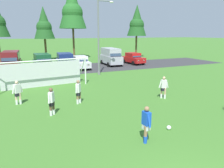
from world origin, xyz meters
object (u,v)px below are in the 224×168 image
at_px(player_striker_near, 52,102).
at_px(parked_car_slot_center_right, 80,62).
at_px(soccer_goal, 43,73).
at_px(parked_car_slot_far_right, 133,58).
at_px(parked_car_slot_right, 111,56).
at_px(parked_car_slot_center, 65,61).
at_px(street_lamp, 100,37).
at_px(player_defender_far, 146,124).
at_px(player_trailing_back, 78,92).
at_px(soccer_ball, 169,128).
at_px(player_midfield_center, 164,88).
at_px(player_winger_left, 18,93).
at_px(parked_car_slot_left, 11,61).
at_px(parked_car_slot_center_left, 43,62).

bearing_deg(player_striker_near, parked_car_slot_center_right, 69.14).
height_order(soccer_goal, parked_car_slot_far_right, soccer_goal).
bearing_deg(player_striker_near, parked_car_slot_right, 57.01).
height_order(player_striker_near, parked_car_slot_center, parked_car_slot_center).
height_order(soccer_goal, street_lamp, street_lamp).
xyz_separation_m(player_defender_far, parked_car_slot_center_right, (2.56, 20.26, 0.05)).
bearing_deg(player_trailing_back, parked_car_slot_center, 82.30).
bearing_deg(player_striker_near, player_defender_far, -55.38).
bearing_deg(player_striker_near, soccer_ball, -40.53).
bearing_deg(player_trailing_back, parked_car_slot_far_right, 50.00).
xyz_separation_m(player_midfield_center, player_winger_left, (-9.75, 2.80, 0.00)).
bearing_deg(player_defender_far, soccer_goal, 104.28).
height_order(parked_car_slot_left, parked_car_slot_right, same).
bearing_deg(parked_car_slot_center, parked_car_slot_far_right, 6.31).
bearing_deg(parked_car_slot_right, parked_car_slot_left, -179.69).
bearing_deg(soccer_ball, player_midfield_center, 56.11).
bearing_deg(street_lamp, parked_car_slot_center_left, 139.26).
bearing_deg(player_striker_near, parked_car_slot_far_right, 48.48).
xyz_separation_m(player_midfield_center, parked_car_slot_center, (-4.08, 15.44, 0.29)).
relative_size(soccer_ball, player_midfield_center, 0.13).
distance_m(soccer_ball, parked_car_slot_left, 22.59).
distance_m(player_striker_near, parked_car_slot_center, 15.96).
bearing_deg(parked_car_slot_center, player_striker_near, -103.97).
distance_m(soccer_goal, parked_car_slot_center_right, 10.05).
bearing_deg(parked_car_slot_center_right, soccer_goal, -123.84).
relative_size(player_defender_far, parked_car_slot_center_left, 0.35).
height_order(soccer_goal, parked_car_slot_center_left, soccer_goal).
bearing_deg(soccer_goal, parked_car_slot_center, 66.98).
xyz_separation_m(soccer_goal, parked_car_slot_right, (10.76, 9.93, 0.05)).
xyz_separation_m(player_striker_near, player_defender_far, (3.32, -4.82, 0.00)).
distance_m(parked_car_slot_right, parked_car_slot_far_right, 3.77).
relative_size(player_winger_left, parked_car_slot_center_right, 0.39).
bearing_deg(parked_car_slot_right, street_lamp, -122.62).
relative_size(soccer_ball, soccer_goal, 0.03).
relative_size(parked_car_slot_left, parked_car_slot_center, 1.04).
xyz_separation_m(soccer_goal, parked_car_slot_center, (3.56, 8.39, -0.18)).
distance_m(player_striker_near, parked_car_slot_center_right, 16.53).
height_order(player_winger_left, parked_car_slot_far_right, parked_car_slot_far_right).
height_order(player_midfield_center, parked_car_slot_center_left, parked_car_slot_center_left).
relative_size(parked_car_slot_center_left, parked_car_slot_right, 0.96).
distance_m(soccer_goal, player_striker_near, 7.12).
height_order(soccer_ball, player_midfield_center, player_midfield_center).
bearing_deg(parked_car_slot_center_right, player_defender_far, -97.20).
bearing_deg(soccer_goal, parked_car_slot_left, 106.07).
xyz_separation_m(player_trailing_back, parked_car_slot_left, (-4.50, 15.56, 0.52)).
bearing_deg(player_winger_left, parked_car_slot_right, 47.79).
bearing_deg(player_winger_left, player_defender_far, -56.17).
distance_m(player_winger_left, parked_car_slot_far_right, 21.61).
bearing_deg(player_midfield_center, soccer_ball, -123.89).
relative_size(soccer_goal, player_defender_far, 4.61).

